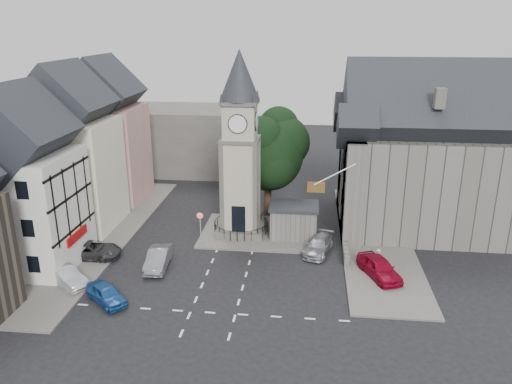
# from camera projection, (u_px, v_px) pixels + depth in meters

# --- Properties ---
(ground) EXTENTS (120.00, 120.00, 0.00)m
(ground) POSITION_uv_depth(u_px,v_px,m) (227.00, 274.00, 38.18)
(ground) COLOR black
(ground) RESTS_ON ground
(pavement_west) EXTENTS (6.00, 30.00, 0.14)m
(pavement_west) POSITION_uv_depth(u_px,v_px,m) (101.00, 234.00, 45.10)
(pavement_west) COLOR #595651
(pavement_west) RESTS_ON ground
(pavement_east) EXTENTS (6.00, 26.00, 0.14)m
(pavement_east) POSITION_uv_depth(u_px,v_px,m) (374.00, 237.00, 44.43)
(pavement_east) COLOR #595651
(pavement_east) RESTS_ON ground
(central_island) EXTENTS (10.00, 8.00, 0.16)m
(central_island) POSITION_uv_depth(u_px,v_px,m) (257.00, 232.00, 45.52)
(central_island) COLOR #595651
(central_island) RESTS_ON ground
(road_markings) EXTENTS (20.00, 8.00, 0.01)m
(road_markings) POSITION_uv_depth(u_px,v_px,m) (213.00, 313.00, 33.00)
(road_markings) COLOR silver
(road_markings) RESTS_ON ground
(clock_tower) EXTENTS (4.86, 4.86, 16.25)m
(clock_tower) POSITION_uv_depth(u_px,v_px,m) (240.00, 146.00, 43.09)
(clock_tower) COLOR #4C4944
(clock_tower) RESTS_ON ground
(stone_shelter) EXTENTS (4.30, 3.30, 3.08)m
(stone_shelter) POSITION_uv_depth(u_px,v_px,m) (294.00, 221.00, 44.24)
(stone_shelter) COLOR #5B5A54
(stone_shelter) RESTS_ON ground
(town_tree) EXTENTS (7.20, 7.20, 10.80)m
(town_tree) POSITION_uv_depth(u_px,v_px,m) (268.00, 146.00, 47.96)
(town_tree) COLOR black
(town_tree) RESTS_ON ground
(warning_sign_post) EXTENTS (0.70, 0.19, 2.85)m
(warning_sign_post) POSITION_uv_depth(u_px,v_px,m) (200.00, 221.00, 42.97)
(warning_sign_post) COLOR black
(warning_sign_post) RESTS_ON ground
(terrace_pink) EXTENTS (8.10, 7.60, 12.80)m
(terrace_pink) POSITION_uv_depth(u_px,v_px,m) (106.00, 139.00, 52.73)
(terrace_pink) COLOR tan
(terrace_pink) RESTS_ON ground
(terrace_cream) EXTENTS (8.10, 7.60, 12.80)m
(terrace_cream) POSITION_uv_depth(u_px,v_px,m) (71.00, 158.00, 45.20)
(terrace_cream) COLOR #EDE8C6
(terrace_cream) RESTS_ON ground
(terrace_tudor) EXTENTS (8.10, 7.60, 12.00)m
(terrace_tudor) POSITION_uv_depth(u_px,v_px,m) (24.00, 190.00, 37.80)
(terrace_tudor) COLOR silver
(terrace_tudor) RESTS_ON ground
(backdrop_west) EXTENTS (20.00, 10.00, 8.00)m
(backdrop_west) POSITION_uv_depth(u_px,v_px,m) (170.00, 139.00, 64.49)
(backdrop_west) COLOR #4C4944
(backdrop_west) RESTS_ON ground
(east_building) EXTENTS (14.40, 11.40, 12.60)m
(east_building) POSITION_uv_depth(u_px,v_px,m) (416.00, 163.00, 44.89)
(east_building) COLOR #5B5A54
(east_building) RESTS_ON ground
(east_boundary_wall) EXTENTS (0.40, 16.00, 0.90)m
(east_boundary_wall) POSITION_uv_depth(u_px,v_px,m) (342.00, 224.00, 46.48)
(east_boundary_wall) COLOR #5B5A54
(east_boundary_wall) RESTS_ON ground
(flagpole) EXTENTS (3.68, 0.10, 2.74)m
(flagpole) POSITION_uv_depth(u_px,v_px,m) (335.00, 174.00, 38.86)
(flagpole) COLOR white
(flagpole) RESTS_ON ground
(car_west_blue) EXTENTS (3.87, 3.60, 1.29)m
(car_west_blue) POSITION_uv_depth(u_px,v_px,m) (106.00, 294.00, 34.06)
(car_west_blue) COLOR #194A8C
(car_west_blue) RESTS_ON ground
(car_west_silver) EXTENTS (4.18, 3.44, 1.34)m
(car_west_silver) POSITION_uv_depth(u_px,v_px,m) (66.00, 277.00, 36.33)
(car_west_silver) COLOR #ACADB5
(car_west_silver) RESTS_ON ground
(car_west_grey) EXTENTS (5.09, 2.49, 1.39)m
(car_west_grey) POSITION_uv_depth(u_px,v_px,m) (90.00, 250.00, 40.51)
(car_west_grey) COLOR #323235
(car_west_grey) RESTS_ON ground
(car_island_silver) EXTENTS (1.87, 4.50, 1.45)m
(car_island_silver) POSITION_uv_depth(u_px,v_px,m) (158.00, 259.00, 38.99)
(car_island_silver) COLOR gray
(car_island_silver) RESTS_ON ground
(car_island_east) EXTENTS (2.95, 4.78, 1.29)m
(car_island_east) POSITION_uv_depth(u_px,v_px,m) (319.00, 245.00, 41.47)
(car_island_east) COLOR gray
(car_island_east) RESTS_ON ground
(car_east_red) EXTENTS (3.50, 4.97, 1.57)m
(car_east_red) POSITION_uv_depth(u_px,v_px,m) (379.00, 268.00, 37.41)
(car_east_red) COLOR maroon
(car_east_red) RESTS_ON ground
(pedestrian) EXTENTS (0.75, 0.73, 1.73)m
(pedestrian) POSITION_uv_depth(u_px,v_px,m) (377.00, 259.00, 38.58)
(pedestrian) COLOR beige
(pedestrian) RESTS_ON ground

